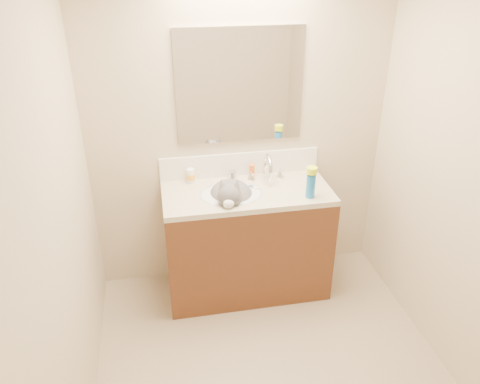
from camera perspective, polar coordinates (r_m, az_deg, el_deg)
name	(u,v)px	position (r m, az deg, el deg)	size (l,w,h in m)	color
room_shell	(290,166)	(2.20, 6.08, 3.14)	(2.24, 2.54, 2.52)	#C3B091
vanity_cabinet	(247,243)	(3.55, 0.80, -6.27)	(1.20, 0.55, 0.82)	#522B16
counter_slab	(247,193)	(3.33, 0.85, -0.13)	(1.20, 0.55, 0.04)	#C4B79A
basin	(231,203)	(3.31, -1.09, -1.31)	(0.45, 0.36, 0.14)	silver
faucet	(267,170)	(3.44, 3.35, 2.74)	(0.28, 0.20, 0.21)	silver
cat	(231,197)	(3.28, -1.09, -0.62)	(0.39, 0.47, 0.34)	#555355
backsplash	(240,164)	(3.52, 0.00, 3.43)	(1.20, 0.02, 0.18)	white
mirror	(240,86)	(3.32, 0.00, 12.76)	(0.90, 0.02, 0.80)	white
pill_bottle	(191,176)	(3.44, -6.03, 1.99)	(0.06, 0.06, 0.11)	white
pill_label	(191,177)	(3.44, -6.02, 1.88)	(0.07, 0.07, 0.04)	yellow
silver_jar	(233,175)	(3.48, -0.92, 2.09)	(0.06, 0.06, 0.07)	#B7B7BC
amber_bottle	(252,171)	(3.50, 1.48, 2.58)	(0.04, 0.04, 0.10)	orange
toothbrush	(251,186)	(3.37, 1.38, 0.70)	(0.01, 0.14, 0.01)	white
toothbrush_head	(251,186)	(3.37, 1.38, 0.74)	(0.02, 0.03, 0.02)	#639ED3
spray_can	(311,186)	(3.24, 8.61, 0.73)	(0.06, 0.06, 0.17)	blue
spray_cap	(312,170)	(3.19, 8.76, 2.62)	(0.07, 0.07, 0.04)	#E1F419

